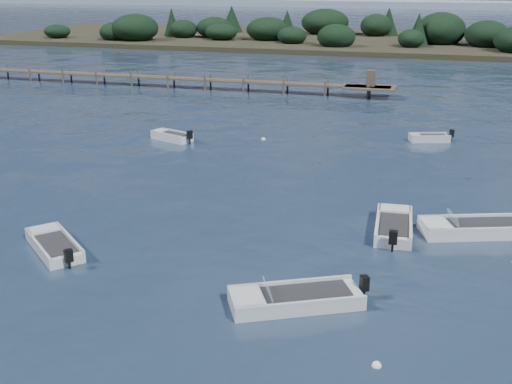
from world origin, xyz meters
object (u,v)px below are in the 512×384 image
(tender_far_grey_b, at_px, (429,139))
(dinghy_mid_grey, at_px, (54,247))
(tender_far_white, at_px, (172,138))
(jetty, at_px, (135,76))
(dinghy_extra_a, at_px, (394,228))
(dinghy_mid_white_b, at_px, (474,230))
(dinghy_mid_white_a, at_px, (295,301))

(tender_far_grey_b, height_order, dinghy_mid_grey, dinghy_mid_grey)
(tender_far_white, height_order, jetty, jetty)
(dinghy_mid_grey, height_order, dinghy_extra_a, dinghy_extra_a)
(tender_far_white, height_order, dinghy_extra_a, dinghy_extra_a)
(dinghy_mid_grey, bearing_deg, tender_far_grey_b, 58.56)
(dinghy_mid_grey, distance_m, jetty, 44.75)
(dinghy_mid_white_b, bearing_deg, tender_far_white, 148.99)
(dinghy_extra_a, xyz_separation_m, dinghy_mid_white_a, (-2.88, -8.32, -0.01))
(tender_far_white, xyz_separation_m, dinghy_extra_a, (17.34, -13.46, -0.00))
(tender_far_white, bearing_deg, jetty, 122.62)
(dinghy_mid_white_b, height_order, jetty, jetty)
(dinghy_mid_grey, distance_m, tender_far_white, 20.21)
(dinghy_mid_white_a, distance_m, jetty, 51.66)
(tender_far_grey_b, height_order, jetty, jetty)
(dinghy_extra_a, height_order, jetty, jetty)
(dinghy_mid_white_b, distance_m, dinghy_mid_white_a, 11.26)
(tender_far_grey_b, distance_m, dinghy_mid_white_b, 17.88)
(tender_far_white, relative_size, jetty, 0.06)
(dinghy_mid_white_b, relative_size, dinghy_mid_white_a, 1.05)
(tender_far_white, distance_m, dinghy_extra_a, 21.95)
(tender_far_grey_b, height_order, dinghy_mid_white_b, dinghy_mid_white_b)
(dinghy_mid_white_b, bearing_deg, jetty, 135.54)
(dinghy_mid_grey, xyz_separation_m, jetty, (-16.78, 41.47, 0.83))
(jetty, bearing_deg, dinghy_mid_grey, -67.97)
(tender_far_grey_b, distance_m, jetty, 36.06)
(dinghy_extra_a, relative_size, dinghy_mid_white_a, 0.92)
(dinghy_mid_white_b, height_order, tender_far_white, dinghy_mid_white_b)
(dinghy_extra_a, bearing_deg, jetty, 131.66)
(tender_far_grey_b, bearing_deg, dinghy_extra_a, -93.06)
(tender_far_white, relative_size, dinghy_extra_a, 0.76)
(tender_far_grey_b, xyz_separation_m, jetty, (-32.08, 16.45, 0.83))
(tender_far_grey_b, relative_size, dinghy_mid_white_a, 0.63)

